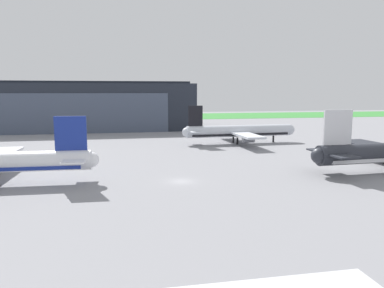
{
  "coord_description": "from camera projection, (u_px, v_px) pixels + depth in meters",
  "views": [
    {
      "loc": [
        -10.25,
        -63.15,
        15.84
      ],
      "look_at": [
        6.4,
        22.99,
        3.33
      ],
      "focal_mm": 34.46,
      "sensor_mm": 36.0,
      "label": 1
    }
  ],
  "objects": [
    {
      "name": "ground_plane",
      "position": [
        181.0,
        181.0,
        65.54
      ],
      "size": [
        440.0,
        440.0,
        0.0
      ],
      "primitive_type": "plane",
      "color": "gray"
    },
    {
      "name": "maintenance_hangar",
      "position": [
        76.0,
        106.0,
        157.28
      ],
      "size": [
        97.55,
        39.72,
        20.26
      ],
      "color": "#232833",
      "rests_on": "ground_plane"
    },
    {
      "name": "grass_field_strip",
      "position": [
        137.0,
        117.0,
        232.68
      ],
      "size": [
        440.0,
        56.0,
        0.08
      ],
      "primitive_type": "cube",
      "color": "#3A8C3A",
      "rests_on": "ground_plane"
    },
    {
      "name": "airliner_far_right",
      "position": [
        240.0,
        131.0,
        113.02
      ],
      "size": [
        36.35,
        30.84,
        11.74
      ],
      "color": "silver",
      "rests_on": "ground_plane"
    },
    {
      "name": "pushback_tractor",
      "position": [
        1.0,
        152.0,
        91.49
      ],
      "size": [
        2.38,
        4.86,
        1.99
      ],
      "color": "#AD1E19",
      "rests_on": "ground_plane"
    }
  ]
}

